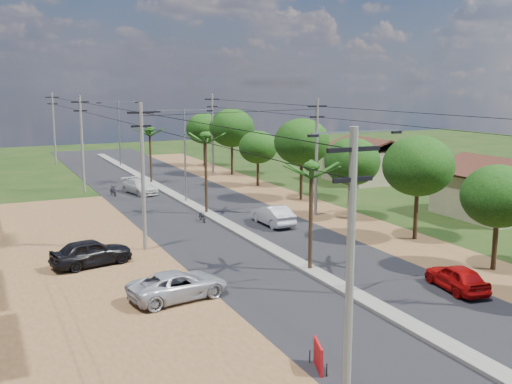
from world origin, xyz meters
The scene contains 34 objects.
ground centered at (0.00, 0.00, 0.00)m, with size 160.00×160.00×0.00m, color black.
road centered at (0.00, 15.00, 0.02)m, with size 12.00×110.00×0.04m, color black.
median centered at (0.00, 18.00, 0.09)m, with size 1.00×90.00×0.18m, color #605E56.
dirt_lot_west centered at (-15.00, 8.00, 0.02)m, with size 18.00×46.00×0.04m, color brown.
dirt_shoulder_east centered at (8.50, 15.00, 0.01)m, with size 5.00×90.00×0.03m, color brown.
house_east_near centered at (20.00, 10.00, 2.39)m, with size 7.60×7.50×4.60m.
house_east_far centered at (21.00, 28.00, 2.39)m, with size 7.60×7.50×4.60m.
tree_east_b centered at (9.30, 0.00, 4.11)m, with size 4.00×4.00×5.83m.
tree_east_c centered at (9.70, 7.00, 4.86)m, with size 4.60×4.60×6.83m.
tree_east_d centered at (9.40, 14.00, 4.34)m, with size 4.20×4.20×6.13m.
tree_east_e centered at (9.60, 22.00, 5.09)m, with size 4.80×4.80×7.14m.
tree_east_f centered at (9.20, 30.00, 3.89)m, with size 3.80×3.80×5.52m.
tree_east_g centered at (9.80, 38.00, 5.24)m, with size 5.00×5.00×7.38m.
tree_east_h centered at (9.50, 46.00, 4.64)m, with size 4.40×4.40×6.52m.
palm_median_near centered at (0.00, 4.00, 5.54)m, with size 2.00×2.00×6.15m.
palm_median_mid centered at (0.00, 20.00, 5.90)m, with size 2.00×2.00×6.55m.
palm_median_far centered at (0.00, 36.00, 5.26)m, with size 2.00×2.00×5.85m.
streetlight_near centered at (0.00, 0.00, 4.79)m, with size 5.10×0.18×8.00m.
streetlight_mid centered at (0.00, 25.00, 4.79)m, with size 5.10×0.18×8.00m.
streetlight_far centered at (0.00, 50.00, 4.79)m, with size 5.10×0.18×8.00m.
utility_pole_w_a centered at (-7.00, -10.00, 4.76)m, with size 1.60×0.24×9.00m.
utility_pole_w_b centered at (-7.00, 12.00, 4.76)m, with size 1.60×0.24×9.00m.
utility_pole_w_c centered at (-7.00, 34.00, 4.76)m, with size 1.60×0.24×9.00m.
utility_pole_w_d centered at (-7.00, 55.00, 4.76)m, with size 1.60×0.24×9.00m.
utility_pole_e_b centered at (7.50, 16.00, 4.76)m, with size 1.60×0.24×9.00m.
utility_pole_e_c centered at (7.50, 38.00, 4.76)m, with size 1.60×0.24×9.00m.
car_red_near centered at (5.00, -1.72, 0.65)m, with size 1.54×3.83×1.31m, color #9A0808.
car_silver_mid centered at (3.02, 14.50, 0.72)m, with size 1.53×4.38×1.44m, color #A7AAAF.
car_white_far centered at (-2.50, 30.84, 0.67)m, with size 1.87×4.59×1.33m, color #B1B1AD.
car_parked_silver centered at (-7.78, 3.00, 0.67)m, with size 2.21×4.79×1.33m, color #A7AAAF.
car_parked_dark centered at (-10.56, 10.09, 0.76)m, with size 1.81×4.49×1.53m, color black.
moto_rider_west_a centered at (-1.20, 17.65, 0.41)m, with size 0.54×1.55×0.81m, color black.
moto_rider_west_b centered at (-5.00, 30.72, 0.49)m, with size 0.46×1.63×0.98m, color black.
roadside_sign centered at (-5.50, -6.00, 0.53)m, with size 0.50×1.23×1.06m.
Camera 1 is at (-15.96, -23.04, 10.11)m, focal length 42.00 mm.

